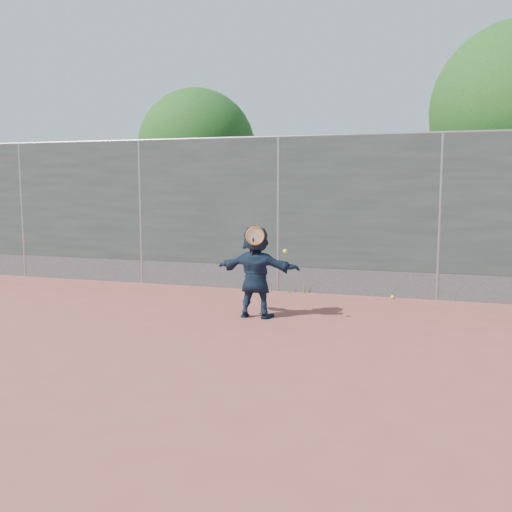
% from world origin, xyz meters
% --- Properties ---
extents(ground, '(80.00, 80.00, 0.00)m').
position_xyz_m(ground, '(0.00, 0.00, 0.00)').
color(ground, '#9E4C42').
rests_on(ground, ground).
extents(player, '(1.37, 0.48, 1.47)m').
position_xyz_m(player, '(0.26, 1.23, 0.73)').
color(player, '#15253B').
rests_on(player, ground).
extents(ball_ground, '(0.07, 0.07, 0.07)m').
position_xyz_m(ball_ground, '(2.23, 3.35, 0.03)').
color(ball_ground, yellow).
rests_on(ball_ground, ground).
extents(fence, '(20.00, 0.06, 3.03)m').
position_xyz_m(fence, '(-0.00, 3.50, 1.58)').
color(fence, '#38423D').
rests_on(fence, ground).
extents(swing_action, '(0.65, 0.17, 0.51)m').
position_xyz_m(swing_action, '(0.36, 1.03, 1.27)').
color(swing_action, orange).
rests_on(swing_action, ground).
extents(tree_left, '(3.15, 3.00, 4.53)m').
position_xyz_m(tree_left, '(-2.85, 6.55, 2.94)').
color(tree_left, '#382314').
rests_on(tree_left, ground).
extents(weed_clump, '(0.68, 0.07, 0.30)m').
position_xyz_m(weed_clump, '(0.29, 3.38, 0.13)').
color(weed_clump, '#387226').
rests_on(weed_clump, ground).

